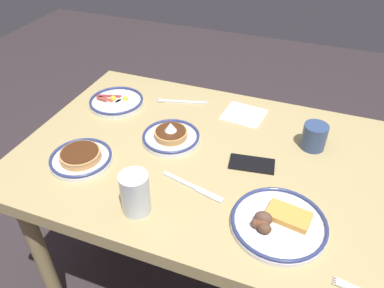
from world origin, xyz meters
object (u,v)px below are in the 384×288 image
at_px(plate_far_side, 278,223).
at_px(butter_knife, 192,186).
at_px(paper_napkin, 244,115).
at_px(fork_near, 181,102).
at_px(coffee_mug, 315,136).
at_px(cell_phone, 252,164).
at_px(plate_center_pancakes, 81,158).
at_px(plate_far_companion, 116,102).
at_px(plate_near_main, 171,136).
at_px(drinking_glass, 135,195).

height_order(plate_far_side, butter_knife, plate_far_side).
height_order(paper_napkin, fork_near, fork_near).
height_order(coffee_mug, cell_phone, coffee_mug).
height_order(plate_center_pancakes, plate_far_companion, plate_center_pancakes).
distance_m(plate_far_companion, fork_near, 0.26).
height_order(coffee_mug, paper_napkin, coffee_mug).
bearing_deg(plate_near_main, butter_knife, 128.22).
bearing_deg(cell_phone, butter_knife, 40.48).
xyz_separation_m(plate_far_companion, coffee_mug, (-0.76, 0.00, 0.03)).
distance_m(plate_near_main, drinking_glass, 0.34).
relative_size(plate_far_companion, butter_knife, 1.02).
height_order(plate_center_pancakes, paper_napkin, plate_center_pancakes).
distance_m(plate_far_companion, butter_knife, 0.56).
bearing_deg(paper_napkin, plate_center_pancakes, 47.05).
relative_size(paper_napkin, fork_near, 0.75).
distance_m(drinking_glass, fork_near, 0.59).
distance_m(plate_near_main, plate_center_pancakes, 0.31).
height_order(plate_far_companion, fork_near, plate_far_companion).
relative_size(paper_napkin, butter_knife, 0.72).
xyz_separation_m(plate_center_pancakes, paper_napkin, (-0.42, -0.45, -0.01)).
bearing_deg(butter_knife, plate_far_companion, -36.63).
bearing_deg(plate_near_main, coffee_mug, -163.67).
bearing_deg(fork_near, paper_napkin, 179.65).
xyz_separation_m(plate_far_companion, butter_knife, (-0.45, 0.33, -0.01)).
bearing_deg(drinking_glass, butter_knife, -129.20).
bearing_deg(paper_napkin, cell_phone, 109.50).
relative_size(coffee_mug, paper_napkin, 0.69).
bearing_deg(plate_far_side, plate_far_companion, -28.78).
height_order(paper_napkin, butter_knife, butter_knife).
xyz_separation_m(plate_far_side, fork_near, (0.48, -0.50, -0.01)).
bearing_deg(butter_knife, plate_center_pancakes, 2.58).
xyz_separation_m(coffee_mug, fork_near, (0.53, -0.11, -0.04)).
relative_size(plate_near_main, plate_center_pancakes, 1.00).
bearing_deg(plate_far_side, plate_center_pancakes, -3.75).
height_order(coffee_mug, drinking_glass, drinking_glass).
bearing_deg(plate_far_companion, plate_far_side, 151.22).
relative_size(plate_far_side, drinking_glass, 2.04).
relative_size(plate_center_pancakes, coffee_mug, 1.94).
distance_m(plate_center_pancakes, butter_knife, 0.38).
distance_m(plate_center_pancakes, coffee_mug, 0.77).
xyz_separation_m(plate_far_companion, fork_near, (-0.24, -0.11, -0.01)).
distance_m(cell_phone, fork_near, 0.45).
bearing_deg(plate_center_pancakes, butter_knife, -177.42).
relative_size(drinking_glass, paper_napkin, 0.84).
distance_m(fork_near, butter_knife, 0.49).
bearing_deg(paper_napkin, drinking_glass, 74.63).
bearing_deg(cell_phone, drinking_glass, 41.43).
bearing_deg(fork_near, butter_knife, 115.96).
height_order(drinking_glass, fork_near, drinking_glass).
relative_size(coffee_mug, fork_near, 0.52).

